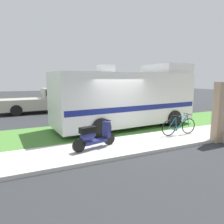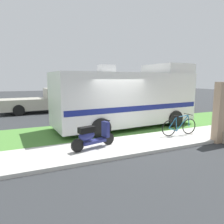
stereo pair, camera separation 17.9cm
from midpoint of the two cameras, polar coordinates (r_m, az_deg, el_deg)
The scene contains 9 objects.
ground_plane at distance 9.00m, azimuth 3.48°, elevation -7.06°, with size 80.00×80.00×0.00m, color #2D3033.
sidewalk at distance 7.98m, azimuth 7.49°, elevation -8.80°, with size 24.00×2.00×0.12m.
grass_strip at distance 10.30m, azimuth -0.37°, elevation -4.73°, with size 24.00×3.40×0.08m.
motorhome_rv at distance 10.61m, azimuth 4.81°, elevation 4.03°, with size 7.40×3.07×3.31m.
scooter at distance 7.15m, azimuth -4.83°, elevation -6.57°, with size 1.69×0.65×0.97m.
bicycle at distance 9.31m, azimuth 18.67°, elevation -3.78°, with size 1.71×0.52×0.90m.
pickup_truck_near at distance 16.41m, azimuth 10.15°, elevation 3.48°, with size 5.48×2.19×1.73m.
pickup_truck_far at distance 16.60m, azimuth -16.64°, elevation 3.43°, with size 5.79×2.32×1.81m.
bottle_spare at distance 10.43m, azimuth 28.14°, elevation -4.57°, with size 0.08×0.08×0.26m.
Camera 2 is at (-3.91, -7.70, 2.50)m, focal length 33.00 mm.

